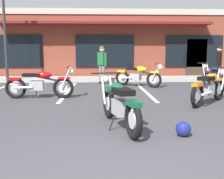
# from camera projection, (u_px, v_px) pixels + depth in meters

# --- Properties ---
(ground_plane) EXTENTS (80.00, 80.00, 0.00)m
(ground_plane) POSITION_uv_depth(u_px,v_px,m) (110.00, 113.00, 6.12)
(ground_plane) COLOR #3D3D42
(sidewalk_kerb) EXTENTS (22.00, 1.80, 0.14)m
(sidewalk_kerb) POSITION_uv_depth(u_px,v_px,m) (105.00, 79.00, 13.14)
(sidewalk_kerb) COLOR #A8A59E
(sidewalk_kerb) RESTS_ON ground_plane
(brick_storefront_building) EXTENTS (18.07, 6.84, 3.66)m
(brick_storefront_building) POSITION_uv_depth(u_px,v_px,m) (104.00, 45.00, 16.77)
(brick_storefront_building) COLOR brown
(brick_storefront_building) RESTS_ON ground_plane
(painted_stall_lines) EXTENTS (8.46, 4.80, 0.01)m
(painted_stall_lines) POSITION_uv_depth(u_px,v_px,m) (107.00, 91.00, 9.59)
(painted_stall_lines) COLOR silver
(painted_stall_lines) RESTS_ON ground_plane
(motorcycle_foreground_classic) EXTENTS (0.90, 2.07, 0.98)m
(motorcycle_foreground_classic) POSITION_uv_depth(u_px,v_px,m) (119.00, 103.00, 4.90)
(motorcycle_foreground_classic) COLOR black
(motorcycle_foreground_classic) RESTS_ON ground_plane
(motorcycle_black_cruiser) EXTENTS (1.65, 1.65, 0.98)m
(motorcycle_black_cruiser) POSITION_uv_depth(u_px,v_px,m) (209.00, 87.00, 7.12)
(motorcycle_black_cruiser) COLOR black
(motorcycle_black_cruiser) RESTS_ON ground_plane
(motorcycle_silver_naked) EXTENTS (1.84, 1.40, 0.98)m
(motorcycle_silver_naked) POSITION_uv_depth(u_px,v_px,m) (138.00, 75.00, 10.67)
(motorcycle_silver_naked) COLOR black
(motorcycle_silver_naked) RESTS_ON ground_plane
(motorcycle_blue_standard) EXTENTS (2.11, 0.66, 0.98)m
(motorcycle_blue_standard) POSITION_uv_depth(u_px,v_px,m) (40.00, 83.00, 7.94)
(motorcycle_blue_standard) COLOR black
(motorcycle_blue_standard) RESTS_ON ground_plane
(motorcycle_orange_scrambler) EXTENTS (0.66, 2.11, 0.98)m
(motorcycle_orange_scrambler) POSITION_uv_depth(u_px,v_px,m) (215.00, 77.00, 9.92)
(motorcycle_orange_scrambler) COLOR black
(motorcycle_orange_scrambler) RESTS_ON ground_plane
(person_in_black_shirt) EXTENTS (0.46, 0.53, 1.68)m
(person_in_black_shirt) POSITION_uv_depth(u_px,v_px,m) (102.00, 62.00, 11.63)
(person_in_black_shirt) COLOR black
(person_in_black_shirt) RESTS_ON ground_plane
(person_in_shorts_foreground) EXTENTS (0.41, 0.57, 1.68)m
(person_in_shorts_foreground) POSITION_uv_depth(u_px,v_px,m) (219.00, 62.00, 11.86)
(person_in_shorts_foreground) COLOR black
(person_in_shorts_foreground) RESTS_ON ground_plane
(helmet_on_pavement) EXTENTS (0.26, 0.26, 0.26)m
(helmet_on_pavement) POSITION_uv_depth(u_px,v_px,m) (183.00, 129.00, 4.39)
(helmet_on_pavement) COLOR navy
(helmet_on_pavement) RESTS_ON ground_plane
(parking_lot_lamp_post) EXTENTS (0.24, 0.76, 5.16)m
(parking_lot_lamp_post) POSITION_uv_depth(u_px,v_px,m) (3.00, 7.00, 11.31)
(parking_lot_lamp_post) COLOR #2D2D33
(parking_lot_lamp_post) RESTS_ON ground_plane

